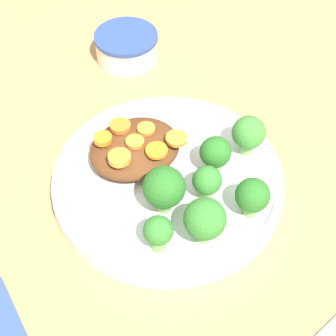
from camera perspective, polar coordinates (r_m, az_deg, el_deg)
name	(u,v)px	position (r m, az deg, el deg)	size (l,w,h in m)	color
ground_plane	(168,188)	(0.68, 0.00, -2.01)	(4.00, 4.00, 0.00)	tan
plate	(168,180)	(0.67, 0.00, -1.24)	(0.28, 0.28, 0.03)	white
dip_bowl	(126,45)	(0.85, -4.24, 12.36)	(0.09, 0.09, 0.04)	white
stew_mound	(135,148)	(0.67, -3.37, 2.01)	(0.10, 0.11, 0.04)	#5B3319
broccoli_floret_0	(215,154)	(0.65, 4.84, 1.46)	(0.04, 0.04, 0.05)	#7FA85B
broccoli_floret_1	(207,181)	(0.63, 3.99, -1.38)	(0.03, 0.03, 0.04)	#7FA85B
broccoli_floret_2	(164,188)	(0.61, -0.39, -2.06)	(0.05, 0.05, 0.06)	#759E51
broccoli_floret_3	(205,220)	(0.58, 3.77, -5.25)	(0.05, 0.05, 0.06)	#7FA85B
broccoli_floret_4	(252,196)	(0.62, 8.58, -2.85)	(0.04, 0.04, 0.05)	#759E51
broccoli_floret_5	(158,232)	(0.59, -0.99, -6.54)	(0.03, 0.03, 0.05)	#759E51
broccoli_floret_6	(249,134)	(0.68, 8.18, 3.47)	(0.04, 0.04, 0.05)	#7FA85B
carrot_slice_0	(135,142)	(0.65, -3.38, 2.67)	(0.02, 0.02, 0.01)	orange
carrot_slice_1	(119,158)	(0.64, -4.95, 1.06)	(0.03, 0.03, 0.01)	orange
carrot_slice_2	(146,129)	(0.67, -2.21, 4.02)	(0.02, 0.02, 0.00)	orange
carrot_slice_3	(177,138)	(0.66, 0.89, 3.03)	(0.03, 0.03, 0.00)	orange
carrot_slice_4	(120,126)	(0.67, -4.87, 4.29)	(0.03, 0.03, 0.01)	orange
carrot_slice_5	(103,138)	(0.66, -6.64, 3.00)	(0.02, 0.02, 0.01)	orange
carrot_slice_6	(157,150)	(0.64, -1.17, 1.79)	(0.03, 0.03, 0.00)	orange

